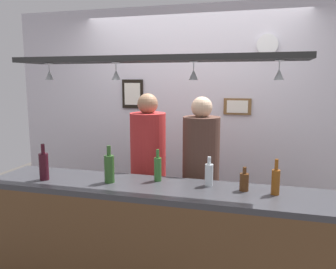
% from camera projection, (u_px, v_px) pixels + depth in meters
% --- Properties ---
extents(back_wall, '(4.40, 0.06, 2.60)m').
position_uv_depth(back_wall, '(191.00, 121.00, 3.96)').
color(back_wall, silver).
rests_on(back_wall, ground_plane).
extents(bar_counter, '(2.70, 0.55, 0.97)m').
position_uv_depth(bar_counter, '(146.00, 232.00, 2.54)').
color(bar_counter, '#38383D').
rests_on(bar_counter, ground_plane).
extents(overhead_glass_rack, '(2.20, 0.36, 0.04)m').
position_uv_depth(overhead_glass_rack, '(154.00, 59.00, 2.53)').
color(overhead_glass_rack, black).
extents(hanging_wineglass_far_left, '(0.07, 0.07, 0.13)m').
position_uv_depth(hanging_wineglass_far_left, '(49.00, 75.00, 2.77)').
color(hanging_wineglass_far_left, silver).
rests_on(hanging_wineglass_far_left, overhead_glass_rack).
extents(hanging_wineglass_left, '(0.07, 0.07, 0.13)m').
position_uv_depth(hanging_wineglass_left, '(116.00, 74.00, 2.58)').
color(hanging_wineglass_left, silver).
rests_on(hanging_wineglass_left, overhead_glass_rack).
extents(hanging_wineglass_center_left, '(0.07, 0.07, 0.13)m').
position_uv_depth(hanging_wineglass_center_left, '(194.00, 74.00, 2.48)').
color(hanging_wineglass_center_left, silver).
rests_on(hanging_wineglass_center_left, overhead_glass_rack).
extents(hanging_wineglass_center, '(0.07, 0.07, 0.13)m').
position_uv_depth(hanging_wineglass_center, '(279.00, 74.00, 2.27)').
color(hanging_wineglass_center, silver).
rests_on(hanging_wineglass_center, overhead_glass_rack).
extents(person_left_red_shirt, '(0.34, 0.34, 1.65)m').
position_uv_depth(person_left_red_shirt, '(148.00, 162.00, 3.28)').
color(person_left_red_shirt, '#2D334C').
rests_on(person_left_red_shirt, ground_plane).
extents(person_right_brown_shirt, '(0.34, 0.34, 1.63)m').
position_uv_depth(person_right_brown_shirt, '(201.00, 167.00, 3.15)').
color(person_right_brown_shirt, '#2D334C').
rests_on(person_right_brown_shirt, ground_plane).
extents(bottle_beer_amber_tall, '(0.06, 0.06, 0.26)m').
position_uv_depth(bottle_beer_amber_tall, '(276.00, 181.00, 2.43)').
color(bottle_beer_amber_tall, brown).
rests_on(bottle_beer_amber_tall, bar_counter).
extents(bottle_beer_green_import, '(0.06, 0.06, 0.26)m').
position_uv_depth(bottle_beer_green_import, '(158.00, 168.00, 2.75)').
color(bottle_beer_green_import, '#336B2D').
rests_on(bottle_beer_green_import, bar_counter).
extents(bottle_wine_dark_red, '(0.08, 0.08, 0.30)m').
position_uv_depth(bottle_wine_dark_red, '(44.00, 166.00, 2.78)').
color(bottle_wine_dark_red, '#380F19').
rests_on(bottle_wine_dark_red, bar_counter).
extents(bottle_beer_brown_stubby, '(0.07, 0.07, 0.18)m').
position_uv_depth(bottle_beer_brown_stubby, '(244.00, 181.00, 2.51)').
color(bottle_beer_brown_stubby, '#512D14').
rests_on(bottle_beer_brown_stubby, bar_counter).
extents(bottle_champagne_green, '(0.08, 0.08, 0.30)m').
position_uv_depth(bottle_champagne_green, '(109.00, 168.00, 2.71)').
color(bottle_champagne_green, '#2D5623').
rests_on(bottle_champagne_green, bar_counter).
extents(bottle_soda_clear, '(0.06, 0.06, 0.23)m').
position_uv_depth(bottle_soda_clear, '(209.00, 174.00, 2.63)').
color(bottle_soda_clear, silver).
rests_on(bottle_soda_clear, bar_counter).
extents(picture_frame_caricature, '(0.26, 0.02, 0.34)m').
position_uv_depth(picture_frame_caricature, '(133.00, 94.00, 4.06)').
color(picture_frame_caricature, black).
rests_on(picture_frame_caricature, back_wall).
extents(picture_frame_lower_pair, '(0.30, 0.02, 0.18)m').
position_uv_depth(picture_frame_lower_pair, '(237.00, 107.00, 3.75)').
color(picture_frame_lower_pair, brown).
rests_on(picture_frame_lower_pair, back_wall).
extents(wall_clock, '(0.22, 0.03, 0.22)m').
position_uv_depth(wall_clock, '(267.00, 45.00, 3.56)').
color(wall_clock, white).
rests_on(wall_clock, back_wall).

